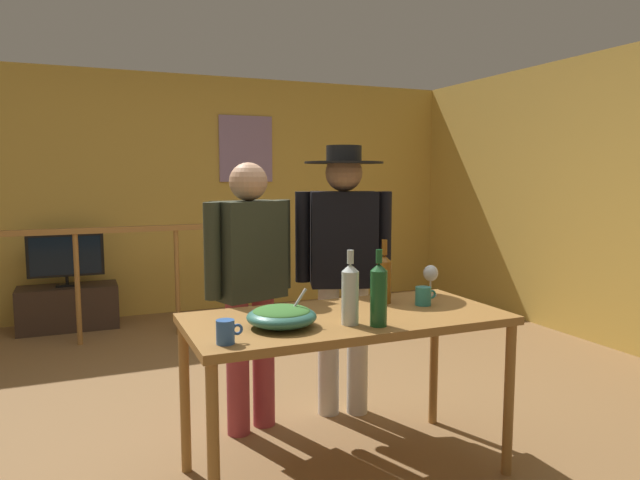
{
  "coord_description": "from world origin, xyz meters",
  "views": [
    {
      "loc": [
        -1.12,
        -3.17,
        1.48
      ],
      "look_at": [
        0.06,
        -0.38,
        1.14
      ],
      "focal_mm": 32.29,
      "sensor_mm": 36.0,
      "label": 1
    }
  ],
  "objects_px": {
    "wine_bottle_amber": "(384,278)",
    "person_standing_left": "(250,276)",
    "flat_screen_tv": "(66,256)",
    "salad_bowl": "(282,316)",
    "mug_teal": "(423,296)",
    "wine_bottle_clear": "(350,293)",
    "person_standing_right": "(343,256)",
    "tv_console": "(68,307)",
    "mug_blue": "(226,332)",
    "framed_picture": "(246,149)",
    "wine_glass": "(431,274)",
    "stair_railing": "(144,262)",
    "serving_table": "(347,331)",
    "wine_bottle_green": "(379,294)"
  },
  "relations": [
    {
      "from": "wine_bottle_clear",
      "to": "person_standing_left",
      "type": "bearing_deg",
      "value": 105.88
    },
    {
      "from": "salad_bowl",
      "to": "wine_bottle_green",
      "type": "bearing_deg",
      "value": -20.72
    },
    {
      "from": "wine_bottle_amber",
      "to": "wine_bottle_clear",
      "type": "xyz_separation_m",
      "value": [
        -0.35,
        -0.32,
        0.01
      ]
    },
    {
      "from": "salad_bowl",
      "to": "wine_bottle_amber",
      "type": "bearing_deg",
      "value": 20.37
    },
    {
      "from": "wine_bottle_clear",
      "to": "person_standing_left",
      "type": "distance_m",
      "value": 0.86
    },
    {
      "from": "wine_bottle_green",
      "to": "person_standing_right",
      "type": "height_order",
      "value": "person_standing_right"
    },
    {
      "from": "wine_glass",
      "to": "wine_bottle_clear",
      "type": "relative_size",
      "value": 0.51
    },
    {
      "from": "framed_picture",
      "to": "salad_bowl",
      "type": "relative_size",
      "value": 2.3
    },
    {
      "from": "tv_console",
      "to": "salad_bowl",
      "type": "relative_size",
      "value": 2.87
    },
    {
      "from": "mug_blue",
      "to": "wine_glass",
      "type": "bearing_deg",
      "value": 19.81
    },
    {
      "from": "wine_bottle_amber",
      "to": "person_standing_left",
      "type": "relative_size",
      "value": 0.22
    },
    {
      "from": "framed_picture",
      "to": "wine_bottle_clear",
      "type": "relative_size",
      "value": 2.11
    },
    {
      "from": "wine_glass",
      "to": "wine_bottle_green",
      "type": "distance_m",
      "value": 0.74
    },
    {
      "from": "mug_blue",
      "to": "person_standing_right",
      "type": "relative_size",
      "value": 0.07
    },
    {
      "from": "tv_console",
      "to": "wine_bottle_clear",
      "type": "distance_m",
      "value": 3.92
    },
    {
      "from": "wine_bottle_clear",
      "to": "mug_teal",
      "type": "distance_m",
      "value": 0.57
    },
    {
      "from": "tv_console",
      "to": "flat_screen_tv",
      "type": "xyz_separation_m",
      "value": [
        0.0,
        -0.03,
        0.5
      ]
    },
    {
      "from": "framed_picture",
      "to": "wine_bottle_amber",
      "type": "bearing_deg",
      "value": -94.28
    },
    {
      "from": "tv_console",
      "to": "mug_blue",
      "type": "bearing_deg",
      "value": -80.1
    },
    {
      "from": "serving_table",
      "to": "salad_bowl",
      "type": "relative_size",
      "value": 4.91
    },
    {
      "from": "wine_bottle_clear",
      "to": "person_standing_right",
      "type": "bearing_deg",
      "value": 66.78
    },
    {
      "from": "mug_teal",
      "to": "person_standing_right",
      "type": "xyz_separation_m",
      "value": [
        -0.17,
        0.62,
        0.14
      ]
    },
    {
      "from": "framed_picture",
      "to": "mug_teal",
      "type": "xyz_separation_m",
      "value": [
        -0.1,
        -3.73,
        -0.91
      ]
    },
    {
      "from": "framed_picture",
      "to": "person_standing_left",
      "type": "distance_m",
      "value": 3.34
    },
    {
      "from": "stair_railing",
      "to": "wine_bottle_green",
      "type": "bearing_deg",
      "value": -77.49
    },
    {
      "from": "flat_screen_tv",
      "to": "serving_table",
      "type": "height_order",
      "value": "flat_screen_tv"
    },
    {
      "from": "flat_screen_tv",
      "to": "stair_railing",
      "type": "bearing_deg",
      "value": -41.43
    },
    {
      "from": "person_standing_left",
      "to": "person_standing_right",
      "type": "xyz_separation_m",
      "value": [
        0.59,
        0.0,
        0.08
      ]
    },
    {
      "from": "framed_picture",
      "to": "person_standing_left",
      "type": "height_order",
      "value": "framed_picture"
    },
    {
      "from": "framed_picture",
      "to": "wine_glass",
      "type": "distance_m",
      "value": 3.65
    },
    {
      "from": "wine_bottle_amber",
      "to": "framed_picture",
      "type": "bearing_deg",
      "value": 85.72
    },
    {
      "from": "salad_bowl",
      "to": "wine_bottle_clear",
      "type": "xyz_separation_m",
      "value": [
        0.3,
        -0.08,
        0.09
      ]
    },
    {
      "from": "salad_bowl",
      "to": "flat_screen_tv",
      "type": "bearing_deg",
      "value": 104.9
    },
    {
      "from": "wine_bottle_amber",
      "to": "mug_blue",
      "type": "height_order",
      "value": "wine_bottle_amber"
    },
    {
      "from": "wine_glass",
      "to": "serving_table",
      "type": "bearing_deg",
      "value": -160.64
    },
    {
      "from": "flat_screen_tv",
      "to": "salad_bowl",
      "type": "xyz_separation_m",
      "value": [
        0.94,
        -3.53,
        0.15
      ]
    },
    {
      "from": "wine_bottle_amber",
      "to": "mug_teal",
      "type": "xyz_separation_m",
      "value": [
        0.17,
        -0.12,
        -0.09
      ]
    },
    {
      "from": "wine_bottle_amber",
      "to": "serving_table",
      "type": "bearing_deg",
      "value": -151.53
    },
    {
      "from": "stair_railing",
      "to": "serving_table",
      "type": "xyz_separation_m",
      "value": [
        0.64,
        -2.87,
        0.03
      ]
    },
    {
      "from": "salad_bowl",
      "to": "mug_blue",
      "type": "relative_size",
      "value": 2.84
    },
    {
      "from": "tv_console",
      "to": "flat_screen_tv",
      "type": "height_order",
      "value": "flat_screen_tv"
    },
    {
      "from": "flat_screen_tv",
      "to": "wine_bottle_amber",
      "type": "relative_size",
      "value": 2.0
    },
    {
      "from": "stair_railing",
      "to": "wine_bottle_green",
      "type": "relative_size",
      "value": 10.06
    },
    {
      "from": "framed_picture",
      "to": "wine_bottle_green",
      "type": "relative_size",
      "value": 2.08
    },
    {
      "from": "person_standing_right",
      "to": "flat_screen_tv",
      "type": "bearing_deg",
      "value": -41.39
    },
    {
      "from": "stair_railing",
      "to": "tv_console",
      "type": "xyz_separation_m",
      "value": [
        -0.66,
        0.61,
        -0.49
      ]
    },
    {
      "from": "tv_console",
      "to": "wine_bottle_amber",
      "type": "height_order",
      "value": "wine_bottle_amber"
    },
    {
      "from": "serving_table",
      "to": "wine_glass",
      "type": "bearing_deg",
      "value": 19.36
    },
    {
      "from": "tv_console",
      "to": "framed_picture",
      "type": "bearing_deg",
      "value": 8.83
    },
    {
      "from": "flat_screen_tv",
      "to": "salad_bowl",
      "type": "relative_size",
      "value": 2.16
    }
  ]
}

